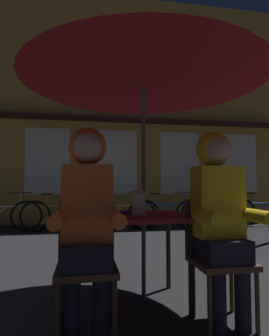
% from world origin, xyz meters
% --- Properties ---
extents(ground_plane, '(60.00, 60.00, 0.00)m').
position_xyz_m(ground_plane, '(0.00, 0.00, 0.00)').
color(ground_plane, '#232326').
extents(cafe_table, '(0.72, 0.72, 0.74)m').
position_xyz_m(cafe_table, '(0.00, 0.00, 0.64)').
color(cafe_table, maroon).
rests_on(cafe_table, ground_plane).
extents(patio_umbrella, '(2.10, 2.10, 2.31)m').
position_xyz_m(patio_umbrella, '(0.00, 0.00, 2.06)').
color(patio_umbrella, '#4C4C51').
rests_on(patio_umbrella, ground_plane).
extents(lantern, '(0.11, 0.11, 0.23)m').
position_xyz_m(lantern, '(-0.05, -0.04, 0.86)').
color(lantern, white).
rests_on(lantern, cafe_table).
extents(chair_left, '(0.40, 0.40, 0.87)m').
position_xyz_m(chair_left, '(-0.48, -0.37, 0.49)').
color(chair_left, '#513823').
rests_on(chair_left, ground_plane).
extents(chair_right, '(0.40, 0.40, 0.87)m').
position_xyz_m(chair_right, '(0.48, -0.37, 0.49)').
color(chair_right, '#513823').
rests_on(chair_right, ground_plane).
extents(person_left_hooded, '(0.45, 0.56, 1.40)m').
position_xyz_m(person_left_hooded, '(-0.48, -0.43, 0.85)').
color(person_left_hooded, black).
rests_on(person_left_hooded, ground_plane).
extents(person_right_hooded, '(0.45, 0.56, 1.40)m').
position_xyz_m(person_right_hooded, '(0.48, -0.43, 0.85)').
color(person_right_hooded, black).
rests_on(person_right_hooded, ground_plane).
extents(shopfront_building, '(10.00, 0.93, 6.20)m').
position_xyz_m(shopfront_building, '(0.33, 5.40, 3.09)').
color(shopfront_building, gold).
rests_on(shopfront_building, ground_plane).
extents(bicycle_nearest, '(1.67, 0.29, 0.84)m').
position_xyz_m(bicycle_nearest, '(-2.21, 3.94, 0.35)').
color(bicycle_nearest, black).
rests_on(bicycle_nearest, ground_plane).
extents(bicycle_second, '(1.68, 0.12, 0.84)m').
position_xyz_m(bicycle_second, '(-1.01, 3.91, 0.35)').
color(bicycle_second, black).
rests_on(bicycle_second, ground_plane).
extents(bicycle_third, '(1.68, 0.13, 0.84)m').
position_xyz_m(bicycle_third, '(0.26, 3.87, 0.35)').
color(bicycle_third, black).
rests_on(bicycle_third, ground_plane).
extents(bicycle_fourth, '(1.68, 0.11, 0.84)m').
position_xyz_m(bicycle_fourth, '(1.35, 3.82, 0.35)').
color(bicycle_fourth, black).
rests_on(bicycle_fourth, ground_plane).
extents(bicycle_fifth, '(1.68, 0.24, 0.84)m').
position_xyz_m(bicycle_fifth, '(2.54, 4.00, 0.35)').
color(bicycle_fifth, black).
rests_on(bicycle_fifth, ground_plane).
extents(bicycle_furthest, '(1.68, 0.15, 0.84)m').
position_xyz_m(bicycle_furthest, '(3.78, 3.91, 0.35)').
color(bicycle_furthest, black).
rests_on(bicycle_furthest, ground_plane).
extents(book, '(0.23, 0.19, 0.02)m').
position_xyz_m(book, '(-0.11, 0.11, 0.75)').
color(book, '#661E7A').
rests_on(book, cafe_table).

